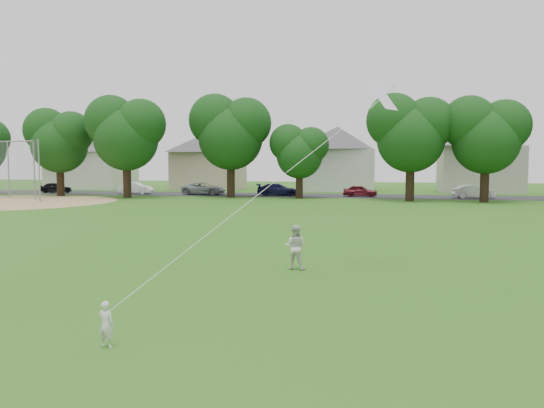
% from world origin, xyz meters
% --- Properties ---
extents(ground, '(160.00, 160.00, 0.00)m').
position_xyz_m(ground, '(0.00, 0.00, 0.00)').
color(ground, '#296216').
rests_on(ground, ground).
extents(street, '(90.00, 7.00, 0.01)m').
position_xyz_m(street, '(0.00, 42.00, 0.01)').
color(street, '#2D2D30').
rests_on(street, ground).
extents(dirt_infield, '(18.00, 18.00, 0.02)m').
position_xyz_m(dirt_infield, '(-26.00, 28.00, 0.01)').
color(dirt_infield, '#9E7F51').
rests_on(dirt_infield, ground).
extents(toddler, '(0.34, 0.24, 0.87)m').
position_xyz_m(toddler, '(0.01, -2.80, 0.43)').
color(toddler, silver).
rests_on(toddler, ground).
extents(older_boy, '(0.75, 0.62, 1.42)m').
position_xyz_m(older_boy, '(2.30, 4.91, 0.71)').
color(older_boy, beige).
rests_on(older_boy, ground).
extents(kite, '(2.99, 4.60, 10.53)m').
position_xyz_m(kite, '(2.47, 1.20, 3.00)').
color(kite, white).
rests_on(kite, ground).
extents(baseball_backstop, '(11.92, 3.98, 5.31)m').
position_xyz_m(baseball_backstop, '(-29.10, 31.53, 2.65)').
color(baseball_backstop, gray).
rests_on(baseball_backstop, ground).
extents(tree_row, '(80.42, 8.62, 11.54)m').
position_xyz_m(tree_row, '(4.11, 36.43, 6.43)').
color(tree_row, black).
rests_on(tree_row, ground).
extents(parked_cars, '(47.34, 2.28, 1.26)m').
position_xyz_m(parked_cars, '(-8.84, 41.00, 0.62)').
color(parked_cars, black).
rests_on(parked_cars, ground).
extents(house_row, '(76.85, 13.77, 9.85)m').
position_xyz_m(house_row, '(-0.09, 52.00, 4.64)').
color(house_row, beige).
rests_on(house_row, ground).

